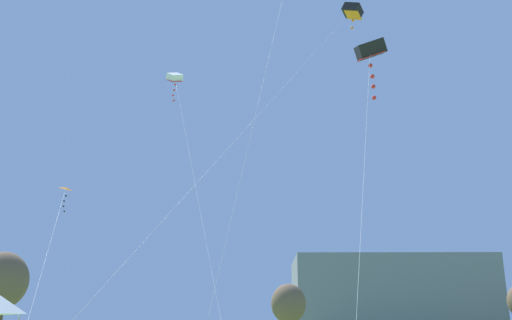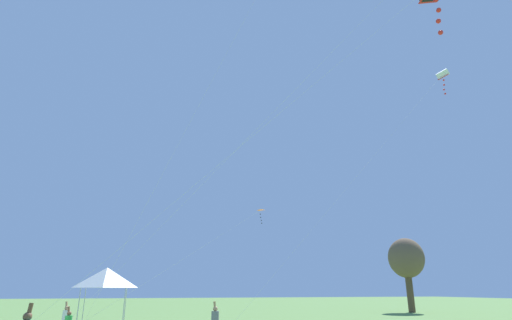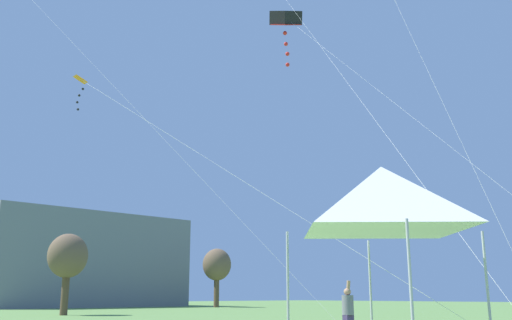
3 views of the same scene
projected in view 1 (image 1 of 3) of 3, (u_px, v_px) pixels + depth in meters
distant_building at (390, 302)px, 75.63m from camera, size 25.18×14.87×11.32m
tree_near_right at (2, 282)px, 46.59m from camera, size 4.16×4.16×8.41m
tree_far_left at (289, 305)px, 47.96m from camera, size 2.95×2.95×5.95m
kite_white_box_0 at (175, 78)px, 47.54m from camera, size 7.11×23.38×23.09m
kite_orange_delta_1 at (65, 193)px, 26.08m from camera, size 3.92×13.13×8.66m
kite_black_box_2 at (352, 11)px, 35.83m from camera, size 12.54×20.03×22.07m
kite_black_box_3 at (370, 51)px, 34.01m from camera, size 5.83×20.15×19.13m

